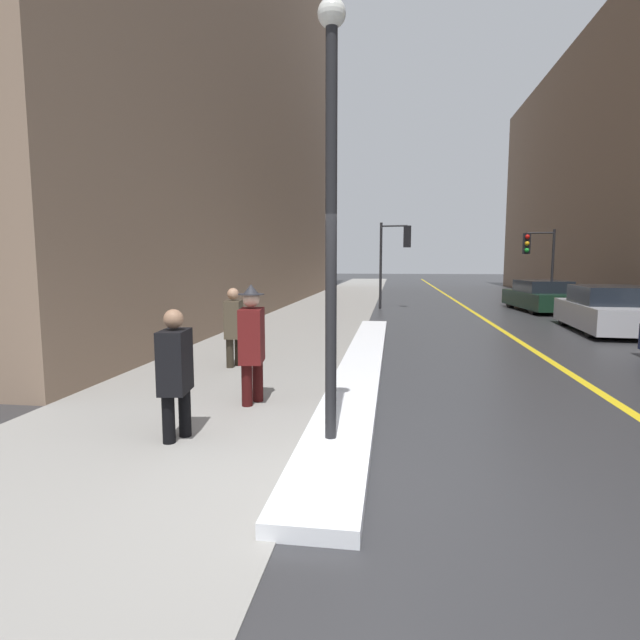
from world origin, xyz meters
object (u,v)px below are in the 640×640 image
(pedestrian_in_fedora, at_px, (252,339))
(parked_car_silver, at_px, (609,311))
(traffic_light_near, at_px, (397,247))
(pedestrian_in_glasses, at_px, (175,368))
(traffic_light_far, at_px, (536,252))
(pedestrian_nearside, at_px, (234,323))
(lamp_post, at_px, (331,188))
(parked_car_dark_green, at_px, (541,296))

(pedestrian_in_fedora, height_order, parked_car_silver, pedestrian_in_fedora)
(traffic_light_near, height_order, pedestrian_in_glasses, traffic_light_near)
(traffic_light_far, distance_m, pedestrian_in_glasses, 19.69)
(traffic_light_far, bearing_deg, parked_car_silver, 93.10)
(traffic_light_near, relative_size, pedestrian_nearside, 2.41)
(traffic_light_near, relative_size, traffic_light_far, 1.08)
(pedestrian_in_fedora, distance_m, parked_car_silver, 11.81)
(lamp_post, relative_size, traffic_light_far, 1.34)
(pedestrian_in_fedora, bearing_deg, parked_car_dark_green, 143.95)
(parked_car_dark_green, bearing_deg, pedestrian_in_glasses, 147.98)
(pedestrian_in_glasses, bearing_deg, pedestrian_in_fedora, 156.16)
(pedestrian_in_fedora, bearing_deg, traffic_light_far, 145.78)
(pedestrian_in_fedora, bearing_deg, pedestrian_in_glasses, -23.84)
(pedestrian_in_glasses, xyz_separation_m, pedestrian_in_fedora, (0.44, 1.54, 0.10))
(lamp_post, distance_m, pedestrian_in_fedora, 2.75)
(lamp_post, distance_m, traffic_light_far, 18.98)
(pedestrian_in_glasses, height_order, pedestrian_nearside, pedestrian_nearside)
(traffic_light_far, xyz_separation_m, parked_car_dark_green, (-0.09, -1.40, -1.84))
(pedestrian_nearside, relative_size, parked_car_dark_green, 0.33)
(pedestrian_in_glasses, bearing_deg, parked_car_dark_green, 145.00)
(pedestrian_in_glasses, xyz_separation_m, parked_car_silver, (8.53, 10.14, -0.21))
(pedestrian_in_fedora, xyz_separation_m, pedestrian_nearside, (-1.05, 2.39, -0.09))
(traffic_light_far, bearing_deg, lamp_post, 71.93)
(lamp_post, bearing_deg, pedestrian_in_glasses, 178.62)
(traffic_light_far, distance_m, pedestrian_nearside, 16.58)
(pedestrian_in_glasses, height_order, pedestrian_in_fedora, pedestrian_in_fedora)
(traffic_light_near, height_order, pedestrian_in_fedora, traffic_light_near)
(pedestrian_in_glasses, distance_m, parked_car_silver, 13.26)
(traffic_light_far, bearing_deg, pedestrian_in_glasses, 67.08)
(lamp_post, xyz_separation_m, pedestrian_in_fedora, (-1.32, 1.58, -1.82))
(parked_car_silver, bearing_deg, traffic_light_far, 4.06)
(traffic_light_near, bearing_deg, pedestrian_nearside, -97.51)
(traffic_light_far, height_order, parked_car_dark_green, traffic_light_far)
(pedestrian_in_glasses, distance_m, pedestrian_in_fedora, 1.60)
(traffic_light_far, relative_size, parked_car_dark_green, 0.73)
(parked_car_silver, bearing_deg, pedestrian_in_glasses, 143.54)
(lamp_post, distance_m, parked_car_dark_green, 17.77)
(parked_car_dark_green, bearing_deg, traffic_light_near, 84.73)
(pedestrian_in_glasses, height_order, parked_car_dark_green, pedestrian_in_glasses)
(traffic_light_near, height_order, pedestrian_nearside, traffic_light_near)
(lamp_post, relative_size, traffic_light_near, 1.25)
(pedestrian_in_fedora, distance_m, pedestrian_nearside, 2.61)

